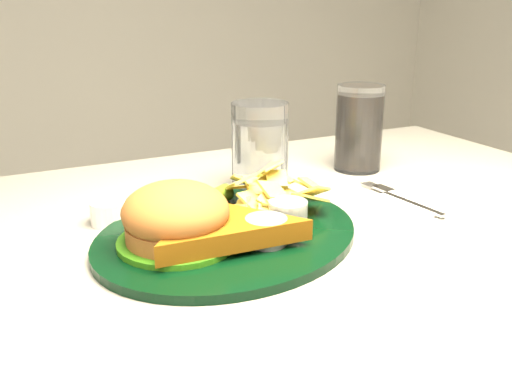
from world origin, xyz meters
TOP-DOWN VIEW (x-y plane):
  - dinner_plate at (-0.06, -0.01)m, footprint 0.44×0.41m
  - water_glass at (0.06, 0.15)m, footprint 0.10×0.10m
  - cola_glass at (0.27, 0.17)m, footprint 0.10×0.10m
  - fork_napkin at (0.23, -0.01)m, footprint 0.13×0.16m
  - ramekin at (-0.18, 0.11)m, footprint 0.05×0.05m

SIDE VIEW (x-z plane):
  - fork_napkin at x=0.23m, z-range 0.75..0.76m
  - ramekin at x=-0.18m, z-range 0.75..0.78m
  - dinner_plate at x=-0.06m, z-range 0.75..0.83m
  - water_glass at x=0.06m, z-range 0.75..0.89m
  - cola_glass at x=0.27m, z-range 0.75..0.90m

